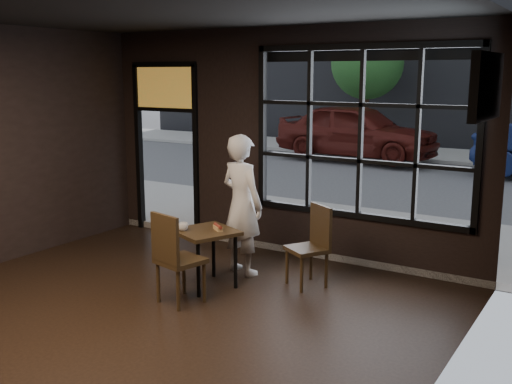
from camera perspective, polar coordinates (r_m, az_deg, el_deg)
The scene contains 13 objects.
floor at distance 6.23m, azimuth -14.40°, elevation -13.56°, with size 6.00×7.00×0.02m, color black.
wall_right at distance 4.13m, azimuth 14.59°, elevation -2.65°, with size 0.04×7.00×3.20m, color black.
window_frame at distance 7.95m, azimuth 9.95°, elevation 5.55°, with size 3.06×0.12×2.28m, color black.
stained_transom at distance 9.66m, azimuth -8.65°, elevation 9.84°, with size 1.20×0.06×0.70m, color orange.
cafe_table at distance 7.34m, azimuth -4.76°, elevation -6.30°, with size 0.66×0.66×0.72m, color #322413.
chair_near at distance 6.82m, azimuth -7.19°, elevation -6.20°, with size 0.46×0.46×1.06m, color #322413.
chair_window at distance 7.32m, azimuth 4.87°, elevation -5.20°, with size 0.43×0.43×1.00m, color #322413.
man at distance 7.68m, azimuth -1.35°, elevation -1.22°, with size 0.66×0.43×1.82m, color silver.
hotdog at distance 7.23m, azimuth -3.65°, elevation -3.41°, with size 0.20×0.08×0.06m, color tan, non-canonical shape.
cup at distance 7.24m, azimuth -6.97°, elevation -3.30°, with size 0.12×0.12×0.10m, color silver.
tv at distance 6.42m, azimuth 21.12°, elevation 9.37°, with size 0.13×1.14×0.66m, color black.
maroon_car at distance 17.84m, azimuth 9.54°, elevation 5.75°, with size 1.90×4.73×1.61m, color #49140F.
tree_left at distance 20.65m, azimuth 10.55°, elevation 11.94°, with size 2.40×2.40×4.09m.
Camera 1 is at (4.17, -3.84, 2.57)m, focal length 42.00 mm.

